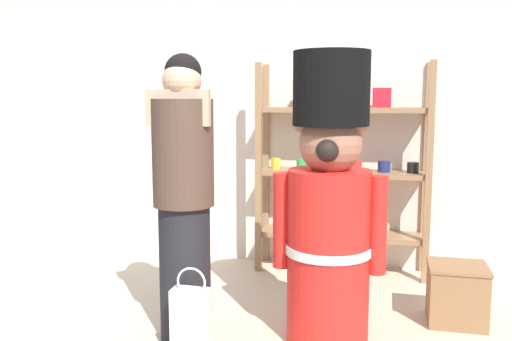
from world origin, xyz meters
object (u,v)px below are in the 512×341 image
object	(u,v)px
person_shopper	(184,194)
shopping_bag	(192,323)
display_crate	(457,294)
merchandise_shelf	(341,166)
teddy_bear_guard	(329,208)

from	to	relation	value
person_shopper	shopping_bag	xyz separation A→B (m)	(0.13, -0.26, -0.65)
shopping_bag	display_crate	xyz separation A→B (m)	(1.45, 0.84, -0.02)
shopping_bag	display_crate	distance (m)	1.68
person_shopper	display_crate	distance (m)	1.82
display_crate	shopping_bag	bearing A→B (deg)	-149.99
merchandise_shelf	display_crate	xyz separation A→B (m)	(0.80, -0.89, -0.68)
person_shopper	shopping_bag	distance (m)	0.71
merchandise_shelf	display_crate	distance (m)	1.37
teddy_bear_guard	display_crate	size ratio (longest dim) A/B	4.44
merchandise_shelf	teddy_bear_guard	size ratio (longest dim) A/B	1.01
teddy_bear_guard	person_shopper	distance (m)	0.83
teddy_bear_guard	merchandise_shelf	bearing A→B (deg)	91.50
shopping_bag	teddy_bear_guard	bearing A→B (deg)	29.86
teddy_bear_guard	person_shopper	size ratio (longest dim) A/B	1.00
merchandise_shelf	person_shopper	bearing A→B (deg)	-118.03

